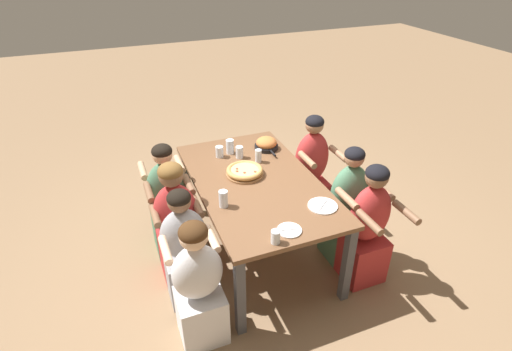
% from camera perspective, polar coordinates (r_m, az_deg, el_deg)
% --- Properties ---
extents(ground_plane, '(18.00, 18.00, 0.00)m').
position_cam_1_polar(ground_plane, '(4.00, 0.00, -10.38)').
color(ground_plane, '#896B4C').
rests_on(ground_plane, ground).
extents(dining_table, '(1.80, 1.04, 0.79)m').
position_cam_1_polar(dining_table, '(3.57, 0.00, -1.86)').
color(dining_table, brown).
rests_on(dining_table, ground).
extents(pizza_board_main, '(0.34, 0.34, 0.07)m').
position_cam_1_polar(pizza_board_main, '(3.59, -1.63, 0.59)').
color(pizza_board_main, '#996B42').
rests_on(pizza_board_main, dining_table).
extents(skillet_bowl, '(0.34, 0.24, 0.12)m').
position_cam_1_polar(skillet_bowl, '(4.03, 1.49, 4.52)').
color(skillet_bowl, black).
rests_on(skillet_bowl, dining_table).
extents(empty_plate_a, '(0.18, 0.18, 0.02)m').
position_cam_1_polar(empty_plate_a, '(2.96, 4.79, -7.80)').
color(empty_plate_a, white).
rests_on(empty_plate_a, dining_table).
extents(empty_plate_b, '(0.24, 0.24, 0.02)m').
position_cam_1_polar(empty_plate_b, '(3.23, 9.50, -4.29)').
color(empty_plate_b, white).
rests_on(empty_plate_b, dining_table).
extents(drinking_glass_a, '(0.07, 0.07, 0.10)m').
position_cam_1_polar(drinking_glass_a, '(2.82, 2.82, -8.75)').
color(drinking_glass_a, silver).
rests_on(drinking_glass_a, dining_table).
extents(drinking_glass_b, '(0.07, 0.07, 0.12)m').
position_cam_1_polar(drinking_glass_b, '(3.86, -2.38, 3.26)').
color(drinking_glass_b, silver).
rests_on(drinking_glass_b, dining_table).
extents(drinking_glass_c, '(0.08, 0.08, 0.14)m').
position_cam_1_polar(drinking_glass_c, '(3.95, -3.73, 4.02)').
color(drinking_glass_c, silver).
rests_on(drinking_glass_c, dining_table).
extents(drinking_glass_d, '(0.06, 0.06, 0.13)m').
position_cam_1_polar(drinking_glass_d, '(3.78, 0.33, 2.72)').
color(drinking_glass_d, silver).
rests_on(drinking_glass_d, dining_table).
extents(drinking_glass_e, '(0.08, 0.08, 0.11)m').
position_cam_1_polar(drinking_glass_e, '(3.90, -5.24, 3.33)').
color(drinking_glass_e, silver).
rests_on(drinking_glass_e, dining_table).
extents(drinking_glass_f, '(0.07, 0.07, 0.14)m').
position_cam_1_polar(drinking_glass_f, '(3.17, -4.68, -3.48)').
color(drinking_glass_f, silver).
rests_on(drinking_glass_f, dining_table).
extents(diner_near_midright, '(0.51, 0.40, 1.06)m').
position_cam_1_polar(diner_near_midright, '(3.31, -10.11, -10.56)').
color(diner_near_midright, '#99999E').
rests_on(diner_near_midright, ground).
extents(diner_far_right, '(0.51, 0.40, 1.14)m').
position_cam_1_polar(diner_far_right, '(3.51, 15.63, -7.55)').
color(diner_far_right, '#B22D2D').
rests_on(diner_far_right, ground).
extents(diner_far_midright, '(0.51, 0.40, 1.15)m').
position_cam_1_polar(diner_far_midright, '(3.71, 12.87, -4.87)').
color(diner_far_midright, '#477556').
rests_on(diner_far_midright, ground).
extents(diner_near_midleft, '(0.51, 0.40, 1.13)m').
position_cam_1_polar(diner_near_midleft, '(3.79, -12.32, -4.06)').
color(diner_near_midleft, '#477556').
rests_on(diner_near_midleft, ground).
extents(diner_near_center, '(0.51, 0.40, 1.14)m').
position_cam_1_polar(diner_near_center, '(3.48, -11.19, -7.12)').
color(diner_near_center, '#B22D2D').
rests_on(diner_near_center, ground).
extents(diner_far_midleft, '(0.51, 0.40, 1.17)m').
position_cam_1_polar(diner_far_midleft, '(4.18, 7.84, 0.37)').
color(diner_far_midleft, '#B22D2D').
rests_on(diner_far_midleft, ground).
extents(diner_near_right, '(0.51, 0.40, 1.08)m').
position_cam_1_polar(diner_near_right, '(2.98, -8.16, -15.67)').
color(diner_near_right, silver).
rests_on(diner_near_right, ground).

